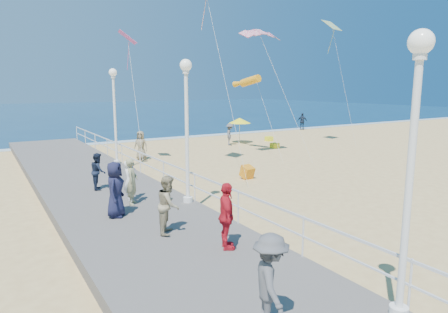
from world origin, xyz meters
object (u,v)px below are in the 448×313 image
toddler_held (131,168)px  lamp_post_near (412,149)px  lamp_post_mid (187,116)px  beach_walker_b (302,121)px  spectator_4 (115,189)px  spectator_1 (169,204)px  beach_walker_c (141,145)px  woman_holding_toddler (129,181)px  spectator_3 (226,216)px  spectator_6 (132,181)px  beach_chair_left (269,139)px  spectator_0 (116,192)px  box_kite (247,173)px  beach_chair_right (275,146)px  beach_umbrella (240,121)px  spectator_7 (98,171)px  spectator_2 (271,282)px  beach_walker_a (230,134)px  lamp_post_far (114,106)px

toddler_held → lamp_post_near: bearing=-164.6°
lamp_post_near → lamp_post_mid: (0.00, 9.00, 0.00)m
beach_walker_b → spectator_4: bearing=89.8°
spectator_1 → beach_walker_c: spectator_1 is taller
woman_holding_toddler → spectator_3: (0.72, -5.88, 0.13)m
spectator_6 → beach_walker_c: bearing=9.5°
lamp_post_mid → beach_walker_b: bearing=39.4°
beach_walker_b → beach_chair_left: 10.30m
spectator_6 → spectator_1: bearing=-149.8°
spectator_0 → spectator_1: spectator_1 is taller
spectator_3 → spectator_6: (-0.77, 5.38, -0.05)m
woman_holding_toddler → beach_chair_left: woman_holding_toddler is taller
spectator_0 → box_kite: (7.84, 3.29, -0.85)m
beach_walker_c → beach_chair_right: size_ratio=3.45×
lamp_post_mid → toddler_held: (-1.67, 1.51, -2.03)m
spectator_4 → beach_umbrella: bearing=-12.3°
spectator_7 → beach_chair_right: (15.29, 7.04, -0.98)m
lamp_post_mid → lamp_post_near: bearing=-90.0°
spectator_2 → box_kite: bearing=-9.6°
beach_walker_c → spectator_3: bearing=-60.1°
beach_walker_a → beach_walker_c: (-8.46, -2.47, 0.05)m
spectator_0 → spectator_7: spectator_7 is taller
woman_holding_toddler → spectator_4: (-1.01, -1.62, 0.16)m
lamp_post_near → spectator_4: bearing=107.9°
beach_walker_c → spectator_1: bearing=-64.8°
lamp_post_mid → beach_walker_c: bearing=78.5°
spectator_4 → spectator_6: size_ratio=1.09×
lamp_post_far → spectator_4: size_ratio=2.81×
woman_holding_toddler → beach_chair_right: size_ratio=2.87×
spectator_3 → spectator_2: bearing=-175.9°
spectator_2 → spectator_6: 8.87m
spectator_2 → box_kite: spectator_2 is taller
beach_umbrella → beach_chair_left: size_ratio=3.89×
box_kite → beach_chair_left: box_kite is taller
spectator_2 → spectator_3: size_ratio=0.98×
spectator_1 → beach_walker_c: 14.72m
lamp_post_far → spectator_7: size_ratio=3.39×
beach_walker_b → beach_chair_left: beach_walker_b is taller
lamp_post_far → lamp_post_mid: bearing=-90.0°
woman_holding_toddler → beach_walker_b: size_ratio=0.85×
spectator_1 → spectator_2: spectator_2 is taller
lamp_post_mid → spectator_7: (-2.37, 3.77, -2.48)m
spectator_7 → beach_umbrella: size_ratio=0.73×
spectator_4 → toddler_held: bearing=-0.3°
lamp_post_near → beach_chair_left: size_ratio=9.67×
lamp_post_mid → beach_walker_c: size_ratio=2.80×
toddler_held → spectator_6: (-0.20, -0.66, -0.36)m
spectator_7 → beach_walker_b: 30.68m
spectator_1 → spectator_7: spectator_1 is taller
spectator_2 → beach_walker_c: (4.68, 19.49, -0.35)m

